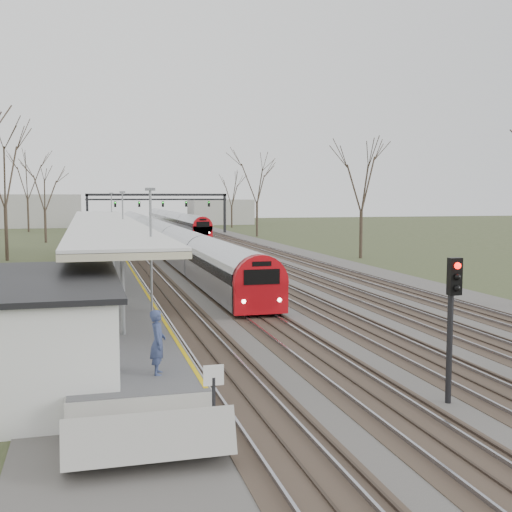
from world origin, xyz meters
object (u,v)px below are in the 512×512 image
(passenger, at_px, (158,342))
(signal_post, at_px, (452,308))
(train_far, at_px, (173,220))
(train_near, at_px, (157,234))

(passenger, height_order, signal_post, signal_post)
(train_far, bearing_deg, signal_post, -93.09)
(signal_post, bearing_deg, train_near, 91.73)
(train_near, bearing_deg, passenger, -96.04)
(train_far, relative_size, signal_post, 14.69)
(train_near, xyz_separation_m, passenger, (-5.94, -56.15, 0.40))
(train_far, distance_m, signal_post, 97.34)
(train_near, relative_size, train_far, 1.50)
(train_near, xyz_separation_m, signal_post, (1.75, -57.82, 1.25))
(train_near, height_order, passenger, train_near)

